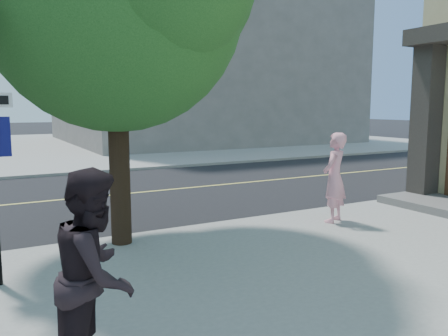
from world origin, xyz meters
TOP-DOWN VIEW (x-y plane):
  - ground at (0.00, 0.00)m, footprint 140.00×140.00m
  - sidewalk_ne at (13.50, 21.50)m, footprint 29.00×25.00m
  - filler_ne at (14.00, 22.00)m, footprint 18.00×16.00m
  - man_on_phone at (6.08, -1.15)m, footprint 0.81×0.72m
  - pedestrian at (0.42, -4.37)m, footprint 1.06×1.15m

SIDE VIEW (x-z plane):
  - ground at x=0.00m, z-range 0.00..0.00m
  - sidewalk_ne at x=13.50m, z-range 0.00..0.12m
  - man_on_phone at x=6.08m, z-range 0.12..1.99m
  - pedestrian at x=0.42m, z-range 0.12..2.01m
  - filler_ne at x=14.00m, z-range 0.12..14.12m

